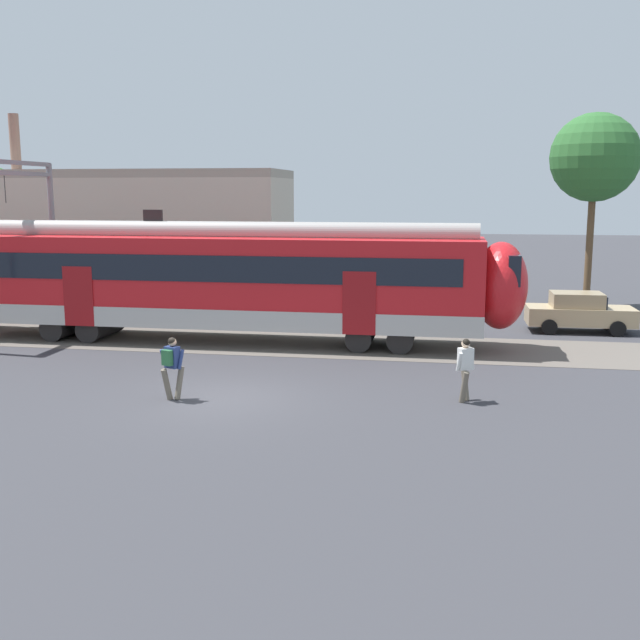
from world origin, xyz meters
The scene contains 8 objects.
ground_plane centered at (0.00, 0.00, 0.00)m, with size 160.00×160.00×0.00m, color #38383D.
commuter_train centered at (-10.53, 7.36, 2.25)m, with size 38.05×3.07×4.73m.
pedestrian_navy centered at (-1.22, -0.31, 0.99)m, with size 0.64×0.58×1.67m.
pedestrian_white centered at (6.29, 0.81, 0.96)m, with size 0.51×0.71×1.67m.
parked_car_tan centered at (10.83, 11.48, 0.78)m, with size 4.03×1.81×1.54m.
catenary_gantry centered at (-10.45, 7.37, 4.31)m, with size 0.24×6.64×6.53m.
background_building centered at (-10.66, 17.00, 3.21)m, with size 17.18×5.00×9.20m.
street_tree_right centered at (12.21, 17.98, 6.86)m, with size 4.01×4.01×8.90m.
Camera 1 is at (5.77, -18.29, 5.38)m, focal length 42.00 mm.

